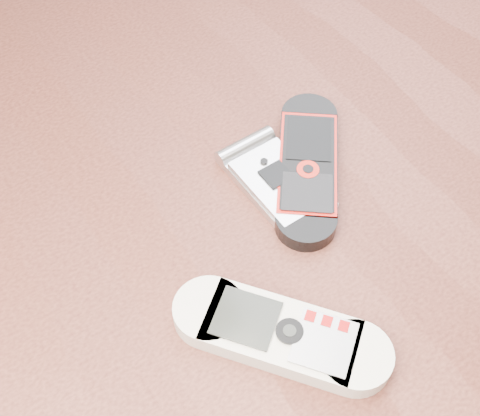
% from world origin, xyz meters
% --- Properties ---
extents(table, '(1.20, 0.80, 0.75)m').
position_xyz_m(table, '(0.00, 0.00, 0.64)').
color(table, black).
rests_on(table, ground).
extents(nokia_white, '(0.14, 0.16, 0.02)m').
position_xyz_m(nokia_white, '(-0.03, -0.11, 0.76)').
color(nokia_white, beige).
rests_on(nokia_white, table).
extents(nokia_black_red, '(0.14, 0.16, 0.02)m').
position_xyz_m(nokia_black_red, '(0.08, 0.01, 0.76)').
color(nokia_black_red, black).
rests_on(nokia_black_red, table).
extents(motorola_razr, '(0.06, 0.11, 0.02)m').
position_xyz_m(motorola_razr, '(0.05, 0.01, 0.76)').
color(motorola_razr, silver).
rests_on(motorola_razr, table).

